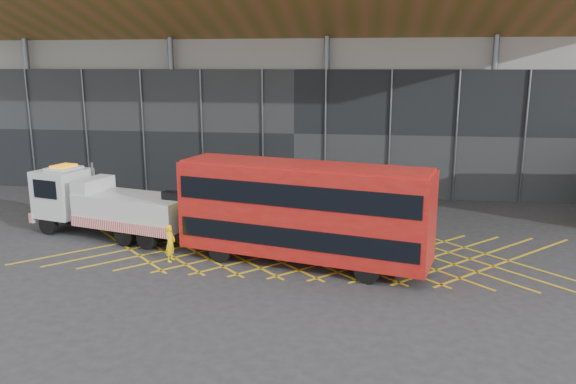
# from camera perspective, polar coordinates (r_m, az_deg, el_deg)

# --- Properties ---
(ground_plane) EXTENTS (120.00, 120.00, 0.00)m
(ground_plane) POSITION_cam_1_polar(r_m,az_deg,el_deg) (26.20, -7.01, -5.64)
(ground_plane) COLOR #2A2A2C
(road_markings) EXTENTS (24.76, 7.16, 0.01)m
(road_markings) POSITION_cam_1_polar(r_m,az_deg,el_deg) (25.49, 1.77, -6.06)
(road_markings) COLOR gold
(road_markings) RESTS_ON ground_plane
(construction_building) EXTENTS (55.00, 23.97, 18.00)m
(construction_building) POSITION_cam_1_polar(r_m,az_deg,el_deg) (42.66, 1.79, 13.71)
(construction_building) COLOR gray
(construction_building) RESTS_ON ground_plane
(recovery_truck) EXTENTS (9.82, 4.47, 3.43)m
(recovery_truck) POSITION_cam_1_polar(r_m,az_deg,el_deg) (28.80, -18.02, -1.22)
(recovery_truck) COLOR black
(recovery_truck) RESTS_ON ground_plane
(bus_towed) EXTENTS (10.83, 4.94, 4.30)m
(bus_towed) POSITION_cam_1_polar(r_m,az_deg,el_deg) (23.24, 1.48, -1.78)
(bus_towed) COLOR #AD140F
(bus_towed) RESTS_ON ground_plane
(worker) EXTENTS (0.43, 0.62, 1.61)m
(worker) POSITION_cam_1_polar(r_m,az_deg,el_deg) (24.57, -11.87, -5.09)
(worker) COLOR yellow
(worker) RESTS_ON ground_plane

